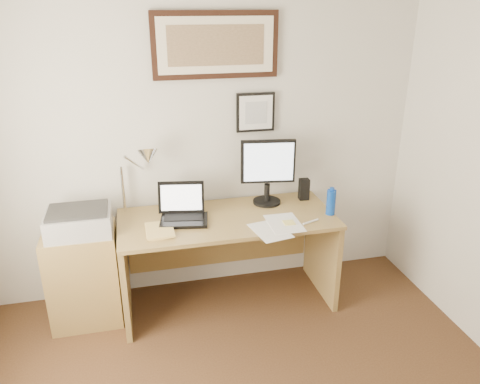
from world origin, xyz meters
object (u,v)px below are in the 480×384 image
object	(u,v)px
desk	(225,240)
lcd_monitor	(268,169)
side_cabinet	(84,276)
printer	(79,221)
water_bottle	(331,202)
laptop	(183,212)
book	(146,232)

from	to	relation	value
desk	lcd_monitor	size ratio (longest dim) A/B	3.08
side_cabinet	printer	xyz separation A→B (m)	(0.02, -0.02, 0.45)
water_bottle	lcd_monitor	distance (m)	0.54
laptop	printer	bearing A→B (deg)	-179.10
lcd_monitor	printer	distance (m)	1.44
book	lcd_monitor	size ratio (longest dim) A/B	0.50
printer	side_cabinet	bearing A→B (deg)	137.48
desk	printer	xyz separation A→B (m)	(-1.05, -0.05, 0.30)
laptop	book	bearing A→B (deg)	-149.05
side_cabinet	lcd_monitor	size ratio (longest dim) A/B	1.40
water_bottle	printer	size ratio (longest dim) A/B	0.44
book	lcd_monitor	distance (m)	1.05
side_cabinet	desk	size ratio (longest dim) A/B	0.46
side_cabinet	book	xyz separation A→B (m)	(0.47, -0.17, 0.39)
laptop	lcd_monitor	size ratio (longest dim) A/B	0.72
side_cabinet	laptop	distance (m)	0.87
book	laptop	world-z (taller)	laptop
lcd_monitor	printer	world-z (taller)	lcd_monitor
desk	book	bearing A→B (deg)	-160.84
water_bottle	book	size ratio (longest dim) A/B	0.74
book	side_cabinet	bearing A→B (deg)	159.49
laptop	printer	xyz separation A→B (m)	(-0.73, -0.01, 0.01)
book	printer	xyz separation A→B (m)	(-0.45, 0.16, 0.06)
side_cabinet	water_bottle	size ratio (longest dim) A/B	3.77
desk	lcd_monitor	bearing A→B (deg)	15.24
side_cabinet	printer	distance (m)	0.45
side_cabinet	water_bottle	world-z (taller)	water_bottle
lcd_monitor	laptop	bearing A→B (deg)	-168.46
water_bottle	side_cabinet	bearing A→B (deg)	174.64
desk	lcd_monitor	world-z (taller)	lcd_monitor
desk	laptop	distance (m)	0.44
printer	desk	bearing A→B (deg)	2.87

